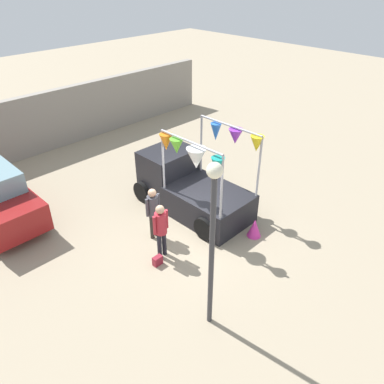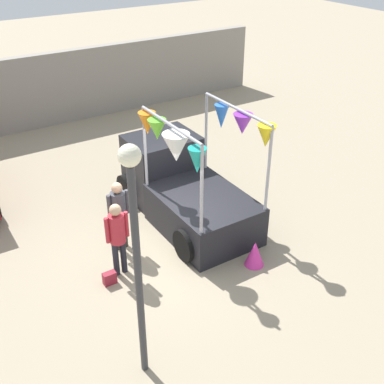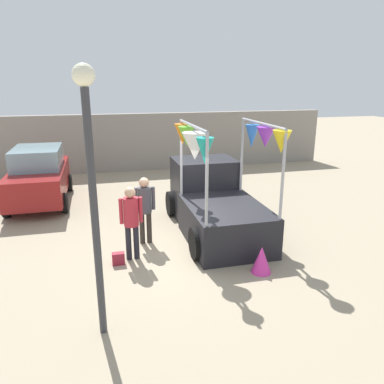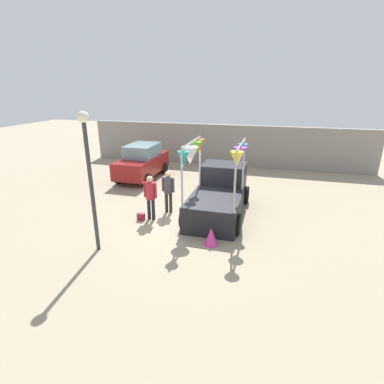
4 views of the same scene
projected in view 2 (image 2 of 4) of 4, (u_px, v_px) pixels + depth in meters
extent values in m
plane|color=gray|center=(164.00, 247.00, 11.37)|extent=(60.00, 60.00, 0.00)
cube|color=black|center=(203.00, 214.00, 11.68)|extent=(1.90, 2.60, 1.00)
cube|color=black|center=(163.00, 167.00, 12.94)|extent=(1.80, 1.40, 1.80)
cube|color=#8CB2C6|center=(162.00, 152.00, 12.71)|extent=(1.76, 1.37, 0.60)
cylinder|color=black|center=(126.00, 188.00, 13.01)|extent=(0.22, 0.76, 0.76)
cylinder|color=black|center=(186.00, 171.00, 13.89)|extent=(0.22, 0.76, 0.76)
cylinder|color=black|center=(185.00, 245.00, 10.79)|extent=(0.22, 0.76, 0.76)
cylinder|color=black|center=(252.00, 220.00, 11.67)|extent=(0.22, 0.76, 0.76)
cylinder|color=#A5A5AD|center=(145.00, 148.00, 11.40)|extent=(0.07, 0.07, 2.02)
cylinder|color=#A5A5AD|center=(206.00, 132.00, 12.21)|extent=(0.07, 0.07, 2.02)
cylinder|color=#A5A5AD|center=(202.00, 191.00, 9.62)|extent=(0.07, 0.07, 2.02)
cylinder|color=#A5A5AD|center=(269.00, 170.00, 10.43)|extent=(0.07, 0.07, 2.02)
cylinder|color=#A5A5AD|center=(170.00, 124.00, 10.00)|extent=(0.07, 2.44, 0.07)
cylinder|color=#A5A5AD|center=(237.00, 109.00, 10.81)|extent=(0.07, 2.44, 0.07)
cone|color=teal|center=(197.00, 161.00, 9.44)|extent=(0.50, 0.50, 0.55)
cone|color=yellow|center=(266.00, 136.00, 10.18)|extent=(0.49, 0.49, 0.50)
cone|color=white|center=(176.00, 148.00, 10.05)|extent=(0.78, 0.78, 0.63)
cone|color=purple|center=(243.00, 124.00, 10.78)|extent=(0.64, 0.64, 0.48)
cone|color=#66CC33|center=(157.00, 130.00, 10.58)|extent=(0.43, 0.43, 0.48)
cone|color=blue|center=(222.00, 117.00, 11.42)|extent=(0.48, 0.48, 0.59)
cone|color=orange|center=(147.00, 123.00, 10.94)|extent=(0.48, 0.48, 0.53)
cylinder|color=black|center=(116.00, 259.00, 10.31)|extent=(0.13, 0.13, 0.84)
cylinder|color=black|center=(123.00, 256.00, 10.39)|extent=(0.13, 0.13, 0.84)
cylinder|color=#B22633|center=(117.00, 229.00, 9.97)|extent=(0.34, 0.34, 0.66)
sphere|color=tan|center=(115.00, 210.00, 9.74)|extent=(0.25, 0.25, 0.25)
cylinder|color=#B22633|center=(107.00, 231.00, 9.85)|extent=(0.09, 0.09, 0.60)
cylinder|color=#B22633|center=(126.00, 224.00, 10.06)|extent=(0.09, 0.09, 0.60)
cylinder|color=#2D2823|center=(117.00, 234.00, 11.11)|extent=(0.13, 0.13, 0.83)
cylinder|color=#2D2823|center=(124.00, 231.00, 11.19)|extent=(0.13, 0.13, 0.83)
cylinder|color=#3F3F47|center=(118.00, 205.00, 10.78)|extent=(0.34, 0.34, 0.66)
sphere|color=tan|center=(117.00, 188.00, 10.55)|extent=(0.25, 0.25, 0.25)
cylinder|color=#3F3F47|center=(109.00, 207.00, 10.66)|extent=(0.09, 0.09, 0.59)
cylinder|color=#3F3F47|center=(127.00, 201.00, 10.86)|extent=(0.09, 0.09, 0.59)
cube|color=maroon|center=(110.00, 278.00, 10.19)|extent=(0.28, 0.16, 0.28)
cylinder|color=#333338|center=(139.00, 281.00, 7.36)|extent=(0.12, 0.12, 3.94)
sphere|color=#F2EDCC|center=(129.00, 156.00, 6.29)|extent=(0.32, 0.32, 0.32)
cube|color=gray|center=(41.00, 91.00, 17.18)|extent=(18.00, 0.36, 2.60)
cone|color=#D83399|center=(255.00, 254.00, 10.66)|extent=(0.46, 0.46, 0.60)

